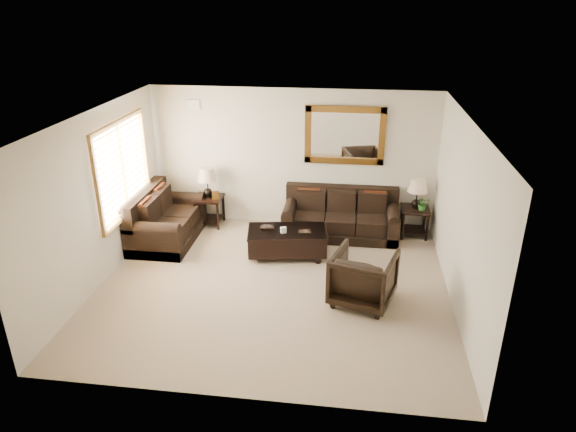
# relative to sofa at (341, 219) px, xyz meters

# --- Properties ---
(room) EXTENTS (5.51, 5.01, 2.71)m
(room) POSITION_rel_sofa_xyz_m (-0.99, -2.07, 1.03)
(room) COLOR gray
(room) RESTS_ON ground
(window) EXTENTS (0.07, 1.96, 1.66)m
(window) POSITION_rel_sofa_xyz_m (-3.69, -1.17, 1.23)
(window) COLOR white
(window) RESTS_ON room
(mirror) EXTENTS (1.50, 0.06, 1.10)m
(mirror) POSITION_rel_sofa_xyz_m (0.00, 0.39, 1.53)
(mirror) COLOR #4D280F
(mirror) RESTS_ON room
(air_vent) EXTENTS (0.25, 0.02, 0.18)m
(air_vent) POSITION_rel_sofa_xyz_m (-2.89, 0.41, 2.03)
(air_vent) COLOR #999999
(air_vent) RESTS_ON room
(sofa) EXTENTS (2.17, 0.94, 0.89)m
(sofa) POSITION_rel_sofa_xyz_m (0.00, 0.00, 0.00)
(sofa) COLOR black
(sofa) RESTS_ON room
(loveseat) EXTENTS (1.02, 1.72, 0.97)m
(loveseat) POSITION_rel_sofa_xyz_m (-3.27, -0.68, 0.04)
(loveseat) COLOR black
(loveseat) RESTS_ON room
(end_table_left) EXTENTS (0.54, 0.54, 1.19)m
(end_table_left) POSITION_rel_sofa_xyz_m (-2.62, 0.12, 0.46)
(end_table_left) COLOR black
(end_table_left) RESTS_ON room
(end_table_right) EXTENTS (0.52, 0.52, 1.15)m
(end_table_right) POSITION_rel_sofa_xyz_m (1.39, 0.13, 0.43)
(end_table_right) COLOR black
(end_table_right) RESTS_ON room
(coffee_table) EXTENTS (1.47, 0.94, 0.58)m
(coffee_table) POSITION_rel_sofa_xyz_m (-0.91, -0.97, -0.03)
(coffee_table) COLOR black
(coffee_table) RESTS_ON room
(armchair) EXTENTS (1.07, 1.03, 0.90)m
(armchair) POSITION_rel_sofa_xyz_m (0.42, -2.33, 0.13)
(armchair) COLOR black
(armchair) RESTS_ON floor
(potted_plant) EXTENTS (0.27, 0.30, 0.22)m
(potted_plant) POSITION_rel_sofa_xyz_m (1.51, 0.03, 0.35)
(potted_plant) COLOR #295D1F
(potted_plant) RESTS_ON end_table_right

